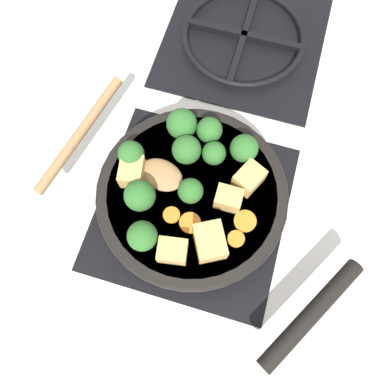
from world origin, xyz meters
The scene contains 23 objects.
ground_plane centered at (0.00, 0.00, 0.00)m, with size 2.40×2.40×0.00m, color white.
front_burner_grate centered at (0.00, 0.00, 0.01)m, with size 0.31×0.31×0.03m.
rear_burner_grate centered at (0.00, 0.36, 0.01)m, with size 0.31×0.31×0.03m.
skillet_pan centered at (0.00, 0.00, 0.06)m, with size 0.41×0.35×0.06m.
wooden_spoon centered at (-0.13, 0.03, 0.09)m, with size 0.21×0.22×0.02m.
tofu_cube_center_large centered at (0.05, -0.07, 0.10)m, with size 0.05×0.04×0.04m, color tan.
tofu_cube_near_handle centered at (0.05, 0.00, 0.10)m, with size 0.04×0.03×0.03m, color tan.
tofu_cube_east_chunk centered at (0.00, -0.09, 0.10)m, with size 0.04×0.03×0.03m, color tan.
tofu_cube_west_chunk centered at (-0.09, 0.00, 0.10)m, with size 0.04×0.03×0.03m, color tan.
tofu_cube_back_piece centered at (0.08, 0.04, 0.10)m, with size 0.04×0.03×0.03m, color tan.
broccoli_floret_near_spoon centered at (-0.04, 0.09, 0.11)m, with size 0.05×0.05×0.05m.
broccoli_floret_center_top centered at (0.00, -0.01, 0.11)m, with size 0.04×0.04×0.04m.
broccoli_floret_east_rim centered at (0.00, 0.09, 0.11)m, with size 0.04×0.04×0.05m.
broccoli_floret_west_rim centered at (-0.10, 0.02, 0.11)m, with size 0.04×0.04×0.05m.
broccoli_floret_north_edge centered at (0.02, 0.06, 0.11)m, with size 0.04×0.04×0.04m.
broccoli_floret_south_cluster centered at (-0.07, -0.04, 0.11)m, with size 0.05×0.05×0.05m.
broccoli_floret_mid_floret centered at (-0.04, -0.09, 0.11)m, with size 0.04×0.04×0.05m.
broccoli_floret_small_inner centered at (-0.02, 0.05, 0.11)m, with size 0.04×0.04×0.05m.
broccoli_floret_tall_stem centered at (0.06, 0.08, 0.11)m, with size 0.04×0.04×0.05m.
carrot_slice_orange_thin centered at (-0.02, -0.04, 0.09)m, with size 0.02×0.02×0.01m, color orange.
carrot_slice_near_center centered at (0.09, -0.02, 0.09)m, with size 0.03×0.03×0.01m, color orange.
carrot_slice_edge_slice centered at (0.01, -0.05, 0.09)m, with size 0.03×0.03×0.01m, color orange.
carrot_slice_under_broccoli centered at (0.08, -0.05, 0.09)m, with size 0.02×0.02×0.01m, color orange.
Camera 1 is at (0.05, -0.17, 0.61)m, focal length 35.00 mm.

